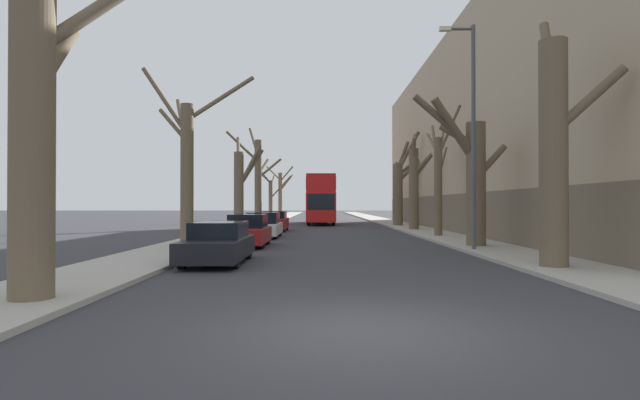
{
  "coord_description": "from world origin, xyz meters",
  "views": [
    {
      "loc": [
        -0.62,
        -7.31,
        1.84
      ],
      "look_at": [
        -0.58,
        34.57,
        2.23
      ],
      "focal_mm": 28.0,
      "sensor_mm": 36.0,
      "label": 1
    }
  ],
  "objects_px": {
    "street_tree_left_2": "(239,187)",
    "parked_car_0": "(218,243)",
    "street_tree_left_0": "(37,92)",
    "parked_car_2": "(263,226)",
    "street_tree_right_4": "(399,187)",
    "street_tree_left_1": "(187,163)",
    "street_tree_right_2": "(438,177)",
    "street_tree_right_3": "(414,185)",
    "parked_car_1": "(247,231)",
    "street_tree_left_4": "(270,196)",
    "street_tree_left_3": "(257,178)",
    "street_tree_right_0": "(554,148)",
    "street_tree_right_1": "(471,173)",
    "double_decker_bus": "(320,197)",
    "parked_car_3": "(274,221)",
    "street_tree_left_5": "(280,192)",
    "lamp_post": "(471,126)"
  },
  "relations": [
    {
      "from": "street_tree_right_2",
      "to": "parked_car_2",
      "type": "height_order",
      "value": "street_tree_right_2"
    },
    {
      "from": "street_tree_right_1",
      "to": "street_tree_right_4",
      "type": "xyz_separation_m",
      "value": [
        0.33,
        20.93,
        0.14
      ]
    },
    {
      "from": "parked_car_0",
      "to": "parked_car_3",
      "type": "xyz_separation_m",
      "value": [
        -0.0,
        19.19,
        0.05
      ]
    },
    {
      "from": "street_tree_left_0",
      "to": "street_tree_left_4",
      "type": "height_order",
      "value": "street_tree_left_0"
    },
    {
      "from": "street_tree_left_3",
      "to": "street_tree_left_5",
      "type": "bearing_deg",
      "value": 89.5
    },
    {
      "from": "lamp_post",
      "to": "street_tree_left_1",
      "type": "bearing_deg",
      "value": 174.13
    },
    {
      "from": "parked_car_2",
      "to": "lamp_post",
      "type": "distance_m",
      "value": 13.32
    },
    {
      "from": "street_tree_right_3",
      "to": "parked_car_1",
      "type": "height_order",
      "value": "street_tree_right_3"
    },
    {
      "from": "street_tree_left_0",
      "to": "street_tree_left_2",
      "type": "relative_size",
      "value": 1.34
    },
    {
      "from": "parked_car_1",
      "to": "lamp_post",
      "type": "bearing_deg",
      "value": -17.07
    },
    {
      "from": "street_tree_left_2",
      "to": "parked_car_2",
      "type": "relative_size",
      "value": 1.43
    },
    {
      "from": "street_tree_right_3",
      "to": "parked_car_3",
      "type": "relative_size",
      "value": 1.54
    },
    {
      "from": "street_tree_left_5",
      "to": "parked_car_2",
      "type": "height_order",
      "value": "street_tree_left_5"
    },
    {
      "from": "street_tree_left_4",
      "to": "street_tree_left_5",
      "type": "bearing_deg",
      "value": 88.95
    },
    {
      "from": "street_tree_left_5",
      "to": "parked_car_0",
      "type": "distance_m",
      "value": 50.33
    },
    {
      "from": "street_tree_left_0",
      "to": "parked_car_2",
      "type": "bearing_deg",
      "value": 83.75
    },
    {
      "from": "street_tree_left_4",
      "to": "parked_car_2",
      "type": "distance_m",
      "value": 26.61
    },
    {
      "from": "street_tree_left_1",
      "to": "street_tree_right_1",
      "type": "xyz_separation_m",
      "value": [
        11.89,
        0.59,
        -0.36
      ]
    },
    {
      "from": "street_tree_left_2",
      "to": "street_tree_right_0",
      "type": "xyz_separation_m",
      "value": [
        11.76,
        -18.1,
        0.47
      ]
    },
    {
      "from": "street_tree_right_0",
      "to": "street_tree_left_2",
      "type": "bearing_deg",
      "value": 123.02
    },
    {
      "from": "street_tree_left_2",
      "to": "parked_car_0",
      "type": "distance_m",
      "value": 16.68
    },
    {
      "from": "street_tree_right_4",
      "to": "street_tree_left_1",
      "type": "bearing_deg",
      "value": -119.59
    },
    {
      "from": "street_tree_left_4",
      "to": "street_tree_right_1",
      "type": "bearing_deg",
      "value": -70.54
    },
    {
      "from": "street_tree_right_0",
      "to": "parked_car_2",
      "type": "xyz_separation_m",
      "value": [
        -9.81,
        14.1,
        -2.78
      ]
    },
    {
      "from": "street_tree_right_1",
      "to": "street_tree_right_3",
      "type": "xyz_separation_m",
      "value": [
        0.26,
        14.14,
        0.07
      ]
    },
    {
      "from": "street_tree_left_3",
      "to": "parked_car_2",
      "type": "xyz_separation_m",
      "value": [
        2.19,
        -15.07,
        -3.48
      ]
    },
    {
      "from": "double_decker_bus",
      "to": "street_tree_right_2",
      "type": "bearing_deg",
      "value": -71.22
    },
    {
      "from": "street_tree_right_1",
      "to": "parked_car_0",
      "type": "xyz_separation_m",
      "value": [
        -9.63,
        -5.37,
        -2.56
      ]
    },
    {
      "from": "street_tree_right_2",
      "to": "street_tree_right_4",
      "type": "bearing_deg",
      "value": 89.96
    },
    {
      "from": "street_tree_right_0",
      "to": "street_tree_right_4",
      "type": "relative_size",
      "value": 0.93
    },
    {
      "from": "street_tree_right_4",
      "to": "lamp_post",
      "type": "bearing_deg",
      "value": -92.2
    },
    {
      "from": "street_tree_right_0",
      "to": "lamp_post",
      "type": "height_order",
      "value": "lamp_post"
    },
    {
      "from": "double_decker_bus",
      "to": "parked_car_2",
      "type": "bearing_deg",
      "value": -99.47
    },
    {
      "from": "parked_car_1",
      "to": "parked_car_2",
      "type": "bearing_deg",
      "value": 90.0
    },
    {
      "from": "street_tree_left_1",
      "to": "double_decker_bus",
      "type": "xyz_separation_m",
      "value": [
        5.56,
        27.33,
        -1.01
      ]
    },
    {
      "from": "parked_car_2",
      "to": "street_tree_left_2",
      "type": "bearing_deg",
      "value": 116.06
    },
    {
      "from": "street_tree_right_2",
      "to": "parked_car_0",
      "type": "bearing_deg",
      "value": -128.4
    },
    {
      "from": "street_tree_right_1",
      "to": "double_decker_bus",
      "type": "xyz_separation_m",
      "value": [
        -6.34,
        26.74,
        -0.65
      ]
    },
    {
      "from": "street_tree_right_0",
      "to": "street_tree_right_1",
      "type": "bearing_deg",
      "value": 91.45
    },
    {
      "from": "street_tree_left_0",
      "to": "street_tree_left_2",
      "type": "height_order",
      "value": "street_tree_left_0"
    },
    {
      "from": "street_tree_left_0",
      "to": "parked_car_1",
      "type": "xyz_separation_m",
      "value": [
        2.06,
        12.83,
        -3.28
      ]
    },
    {
      "from": "parked_car_1",
      "to": "street_tree_right_2",
      "type": "bearing_deg",
      "value": 31.69
    },
    {
      "from": "street_tree_left_2",
      "to": "lamp_post",
      "type": "relative_size",
      "value": 0.74
    },
    {
      "from": "street_tree_left_5",
      "to": "parked_car_0",
      "type": "height_order",
      "value": "street_tree_left_5"
    },
    {
      "from": "street_tree_right_2",
      "to": "parked_car_3",
      "type": "height_order",
      "value": "street_tree_right_2"
    },
    {
      "from": "double_decker_bus",
      "to": "street_tree_right_3",
      "type": "bearing_deg",
      "value": -62.35
    },
    {
      "from": "street_tree_right_3",
      "to": "double_decker_bus",
      "type": "bearing_deg",
      "value": 117.65
    },
    {
      "from": "parked_car_0",
      "to": "street_tree_left_1",
      "type": "bearing_deg",
      "value": 115.37
    },
    {
      "from": "double_decker_bus",
      "to": "parked_car_3",
      "type": "xyz_separation_m",
      "value": [
        -3.29,
        -12.92,
        -1.87
      ]
    },
    {
      "from": "street_tree_left_4",
      "to": "street_tree_left_3",
      "type": "bearing_deg",
      "value": -89.95
    }
  ]
}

